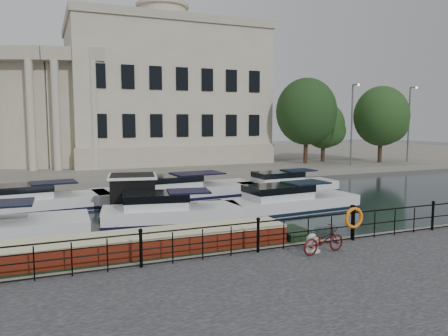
{
  "coord_description": "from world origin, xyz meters",
  "views": [
    {
      "loc": [
        -6.6,
        -15.19,
        5.02
      ],
      "look_at": [
        0.5,
        2.0,
        3.0
      ],
      "focal_mm": 35.0,
      "sensor_mm": 36.0,
      "label": 1
    }
  ],
  "objects_px": {
    "mooring_bollard": "(312,243)",
    "narrowboat": "(140,257)",
    "bicycle": "(324,240)",
    "life_ring_post": "(354,218)",
    "harbour_hut": "(133,196)"
  },
  "relations": [
    {
      "from": "life_ring_post",
      "to": "harbour_hut",
      "type": "height_order",
      "value": "harbour_hut"
    },
    {
      "from": "mooring_bollard",
      "to": "harbour_hut",
      "type": "relative_size",
      "value": 0.16
    },
    {
      "from": "mooring_bollard",
      "to": "life_ring_post",
      "type": "distance_m",
      "value": 2.36
    },
    {
      "from": "life_ring_post",
      "to": "narrowboat",
      "type": "relative_size",
      "value": 0.1
    },
    {
      "from": "life_ring_post",
      "to": "harbour_hut",
      "type": "xyz_separation_m",
      "value": [
        -6.29,
        10.42,
        -0.43
      ]
    },
    {
      "from": "narrowboat",
      "to": "bicycle",
      "type": "bearing_deg",
      "value": -23.39
    },
    {
      "from": "bicycle",
      "to": "life_ring_post",
      "type": "relative_size",
      "value": 1.31
    },
    {
      "from": "mooring_bollard",
      "to": "narrowboat",
      "type": "relative_size",
      "value": 0.05
    },
    {
      "from": "bicycle",
      "to": "harbour_hut",
      "type": "distance_m",
      "value": 12.15
    },
    {
      "from": "life_ring_post",
      "to": "mooring_bollard",
      "type": "bearing_deg",
      "value": -164.65
    },
    {
      "from": "mooring_bollard",
      "to": "life_ring_post",
      "type": "relative_size",
      "value": 0.46
    },
    {
      "from": "life_ring_post",
      "to": "narrowboat",
      "type": "height_order",
      "value": "life_ring_post"
    },
    {
      "from": "bicycle",
      "to": "mooring_bollard",
      "type": "bearing_deg",
      "value": 23.61
    },
    {
      "from": "life_ring_post",
      "to": "harbour_hut",
      "type": "distance_m",
      "value": 12.18
    },
    {
      "from": "bicycle",
      "to": "mooring_bollard",
      "type": "height_order",
      "value": "bicycle"
    }
  ]
}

